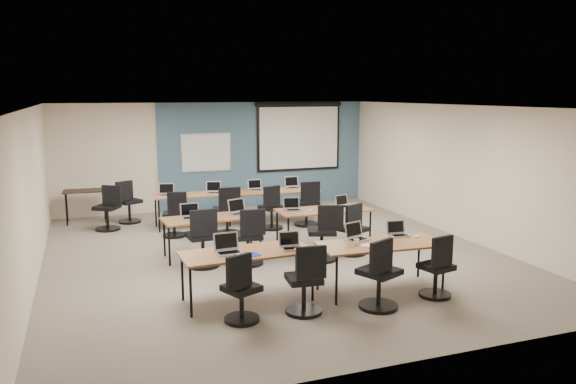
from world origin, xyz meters
name	(u,v)px	position (x,y,z in m)	size (l,w,h in m)	color
floor	(274,254)	(0.00, 0.00, 0.00)	(8.00, 9.00, 0.02)	#6B6354
ceiling	(273,107)	(0.00, 0.00, 2.70)	(8.00, 9.00, 0.02)	white
wall_back	(217,156)	(0.00, 4.50, 1.35)	(8.00, 0.04, 2.70)	beige
wall_front	(409,245)	(0.00, -4.50, 1.35)	(8.00, 0.04, 2.70)	beige
wall_left	(31,196)	(-4.00, 0.00, 1.35)	(0.04, 9.00, 2.70)	beige
wall_right	(459,172)	(4.00, 0.00, 1.35)	(0.04, 9.00, 2.70)	beige
blue_accent_panel	(264,154)	(1.25, 4.47, 1.35)	(5.50, 0.04, 2.70)	#3D5977
whiteboard	(206,153)	(-0.30, 4.43, 1.45)	(1.28, 0.03, 0.98)	silver
projector_screen	(299,133)	(2.20, 4.41, 1.89)	(2.40, 0.10, 1.82)	black
training_table_front_left	(247,254)	(-1.10, -2.08, 0.69)	(1.86, 0.78, 0.73)	olive
training_table_front_right	(381,246)	(0.90, -2.34, 0.69)	(1.89, 0.79, 0.73)	#A0683A
training_table_mid_left	(212,220)	(-1.09, 0.27, 0.68)	(1.76, 0.73, 0.73)	#A37A3D
training_table_mid_right	(324,211)	(1.09, 0.22, 0.69)	(1.81, 0.75, 0.73)	brown
training_table_back_left	(192,197)	(-1.00, 2.68, 0.68)	(1.66, 0.69, 0.73)	#935925
training_table_back_right	(277,192)	(0.93, 2.55, 0.69)	(1.91, 0.80, 0.73)	#A16D31
laptop_0	(228,248)	(-1.37, -2.04, 0.80)	(0.36, 0.30, 0.27)	#BABBC3
mouse_0	(239,255)	(-1.26, -2.26, 0.74)	(0.06, 0.10, 0.03)	white
task_chair_0	(241,294)	(-1.40, -2.81, 0.39)	(0.49, 0.46, 0.95)	black
laptop_1	(291,244)	(-0.46, -2.15, 0.79)	(0.31, 0.26, 0.24)	#B3B3BC
mouse_1	(297,250)	(-0.42, -2.28, 0.74)	(0.06, 0.10, 0.04)	white
task_chair_1	(306,285)	(-0.51, -2.83, 0.41)	(0.50, 0.50, 0.98)	black
laptop_2	(356,235)	(0.64, -2.02, 0.79)	(0.34, 0.29, 0.26)	silver
mouse_2	(379,243)	(0.86, -2.35, 0.74)	(0.06, 0.10, 0.03)	white
task_chair_2	(379,280)	(0.50, -3.02, 0.42)	(0.58, 0.55, 1.02)	black
laptop_3	(398,232)	(1.37, -2.04, 0.79)	(0.30, 0.25, 0.23)	silver
mouse_3	(417,236)	(1.59, -2.23, 0.74)	(0.06, 0.10, 0.04)	white
task_chair_3	(437,272)	(1.51, -2.91, 0.39)	(0.47, 0.47, 0.95)	black
laptop_4	(191,214)	(-1.46, 0.34, 0.79)	(0.34, 0.29, 0.26)	#B7B6C1
mouse_4	(209,218)	(-1.16, 0.18, 0.74)	(0.05, 0.09, 0.03)	white
task_chair_4	(203,243)	(-1.38, -0.31, 0.43)	(0.57, 0.57, 1.04)	black
laptop_5	(238,210)	(-0.57, 0.38, 0.80)	(0.36, 0.30, 0.27)	silver
mouse_5	(256,215)	(-0.31, 0.09, 0.74)	(0.06, 0.09, 0.03)	white
task_chair_5	(249,242)	(-0.61, -0.46, 0.42)	(0.53, 0.53, 1.01)	black
laptop_6	(293,207)	(0.49, 0.33, 0.79)	(0.31, 0.27, 0.24)	silver
mouse_6	(310,210)	(0.78, 0.16, 0.74)	(0.06, 0.10, 0.03)	white
task_chair_6	(324,237)	(0.70, -0.67, 0.43)	(0.57, 0.55, 1.03)	black
laptop_7	(343,204)	(1.54, 0.29, 0.79)	(0.30, 0.25, 0.23)	silver
mouse_7	(359,208)	(1.75, 0.04, 0.74)	(0.06, 0.09, 0.03)	white
task_chair_7	(353,234)	(1.35, -0.53, 0.40)	(0.52, 0.49, 0.98)	black
laptop_8	(167,192)	(-1.53, 2.75, 0.79)	(0.34, 0.29, 0.26)	#B4B4BC
mouse_8	(181,196)	(-1.27, 2.51, 0.74)	(0.06, 0.10, 0.04)	white
task_chair_8	(175,218)	(-1.51, 1.90, 0.40)	(0.48, 0.48, 0.97)	black
laptop_9	(214,190)	(-0.49, 2.69, 0.79)	(0.33, 0.28, 0.25)	silver
mouse_9	(221,193)	(-0.37, 2.57, 0.74)	(0.05, 0.09, 0.03)	white
task_chair_9	(228,215)	(-0.45, 1.70, 0.43)	(0.56, 0.56, 1.04)	black
laptop_10	(256,188)	(0.48, 2.72, 0.79)	(0.31, 0.27, 0.24)	#B4B4B4
mouse_10	(271,190)	(0.80, 2.55, 0.74)	(0.06, 0.10, 0.04)	white
task_chair_10	(272,211)	(0.57, 1.83, 0.40)	(0.51, 0.50, 0.98)	black
laptop_11	(293,185)	(1.39, 2.72, 0.79)	(0.35, 0.29, 0.26)	#B6B6B9
mouse_11	(309,188)	(1.72, 2.50, 0.74)	(0.05, 0.09, 0.03)	white
task_chair_11	(307,207)	(1.43, 1.89, 0.42)	(0.54, 0.54, 1.02)	black
blue_mousepad	(250,255)	(-1.12, -2.28, 0.73)	(0.26, 0.22, 0.01)	#0D279E
snack_bowl	(303,251)	(-0.39, -2.43, 0.76)	(0.26, 0.26, 0.06)	brown
snack_plate	(366,245)	(0.62, -2.40, 0.74)	(0.17, 0.17, 0.01)	white
coffee_cup	(356,242)	(0.51, -2.30, 0.77)	(0.07, 0.07, 0.06)	silver
utility_table	(85,194)	(-3.22, 3.95, 0.66)	(0.95, 0.53, 0.75)	#322117
spare_chair_a	(128,205)	(-2.31, 3.53, 0.41)	(0.56, 0.51, 0.99)	black
spare_chair_b	(108,212)	(-2.77, 2.96, 0.41)	(0.58, 0.52, 1.00)	black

